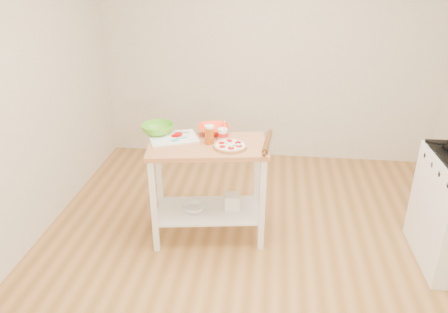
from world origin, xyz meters
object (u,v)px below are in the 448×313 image
cutting_board (173,137)px  knife (169,132)px  green_bowl (158,129)px  rolling_pin (267,142)px  pizza (230,146)px  orange_bowl (214,129)px  beer_pint (209,134)px  yogurt_tub (223,134)px  prep_island (208,172)px  spatula (178,139)px  shelf_glass_bowl (194,208)px  shelf_bin (232,201)px

cutting_board → knife: size_ratio=1.80×
green_bowl → rolling_pin: size_ratio=0.69×
pizza → orange_bowl: (-0.18, 0.30, 0.02)m
cutting_board → beer_pint: beer_pint is taller
knife → yogurt_tub: bearing=-12.8°
prep_island → spatula: (-0.26, 0.04, 0.28)m
knife → rolling_pin: rolling_pin is taller
knife → shelf_glass_bowl: (0.25, -0.22, -0.63)m
cutting_board → knife: bearing=97.5°
prep_island → knife: size_ratio=3.93×
green_bowl → prep_island: bearing=-21.0°
yogurt_tub → shelf_bin: (0.09, -0.05, -0.62)m
knife → rolling_pin: 0.88m
prep_island → knife: knife is taller
yogurt_tub → shelf_bin: yogurt_tub is taller
cutting_board → shelf_glass_bowl: size_ratio=2.39×
spatula → shelf_glass_bowl: 0.64m
yogurt_tub → knife: bearing=171.2°
knife → orange_bowl: orange_bowl is taller
cutting_board → spatula: (0.06, -0.05, 0.01)m
cutting_board → knife: 0.11m
shelf_glass_bowl → shelf_bin: size_ratio=1.53×
beer_pint → rolling_pin: beer_pint is taller
pizza → shelf_glass_bowl: 0.70m
pizza → cutting_board: size_ratio=0.57×
orange_bowl → shelf_bin: (0.19, -0.20, -0.61)m
orange_bowl → shelf_glass_bowl: size_ratio=1.37×
shelf_glass_bowl → prep_island: bearing=15.1°
orange_bowl → shelf_bin: bearing=-46.5°
yogurt_tub → prep_island: bearing=-136.0°
prep_island → pizza: (0.20, -0.05, 0.28)m
prep_island → rolling_pin: rolling_pin is taller
prep_island → cutting_board: 0.43m
green_bowl → rolling_pin: green_bowl is taller
knife → shelf_bin: 0.83m
beer_pint → cutting_board: bearing=167.7°
pizza → beer_pint: (-0.18, 0.07, 0.06)m
shelf_glass_bowl → shelf_bin: bearing=15.9°
spatula → shelf_bin: bearing=-29.7°
beer_pint → shelf_bin: beer_pint is taller
beer_pint → spatula: bearing=175.5°
cutting_board → knife: cutting_board is taller
spatula → green_bowl: 0.26m
beer_pint → rolling_pin: size_ratio=0.38×
prep_island → pizza: pizza is taller
orange_bowl → cutting_board: bearing=-154.0°
prep_island → rolling_pin: 0.58m
orange_bowl → rolling_pin: size_ratio=0.67×
cutting_board → shelf_glass_bowl: (0.19, -0.13, -0.62)m
pizza → beer_pint: bearing=159.2°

